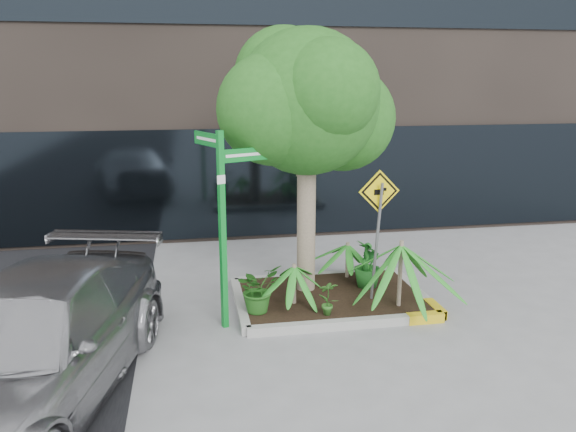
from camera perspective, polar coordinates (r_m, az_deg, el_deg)
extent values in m
plane|color=gray|center=(9.75, 3.61, -9.44)|extent=(80.00, 80.00, 0.00)
cube|color=#9E9E99|center=(11.03, 2.91, -6.18)|extent=(3.20, 0.15, 0.15)
cube|color=#9E9E99|center=(9.06, 6.08, -10.86)|extent=(3.20, 0.15, 0.15)
cube|color=#9E9E99|center=(9.78, -4.90, -8.91)|extent=(0.15, 2.20, 0.15)
cube|color=#9E9E99|center=(10.53, 12.87, -7.53)|extent=(0.15, 2.20, 0.15)
cube|color=gold|center=(9.48, 13.77, -10.03)|extent=(0.60, 0.17, 0.15)
cube|color=black|center=(10.02, 4.33, -8.05)|extent=(3.05, 2.05, 0.06)
cylinder|color=gray|center=(9.81, 1.87, 0.15)|extent=(0.33, 0.33, 3.05)
cylinder|color=gray|center=(9.63, 2.52, 6.65)|extent=(0.58, 0.16, 0.99)
sphere|color=#215B1A|center=(9.54, 1.96, 11.49)|extent=(2.44, 2.44, 2.44)
sphere|color=#215B1A|center=(10.03, 5.62, 9.80)|extent=(1.83, 1.83, 1.83)
sphere|color=#215B1A|center=(9.24, -1.55, 10.78)|extent=(1.83, 1.83, 1.83)
sphere|color=#215B1A|center=(8.99, 4.10, 12.61)|extent=(1.63, 1.63, 1.63)
sphere|color=#215B1A|center=(9.97, -0.41, 13.94)|extent=(1.73, 1.73, 1.73)
cylinder|color=gray|center=(9.48, 11.31, -5.73)|extent=(0.07, 0.07, 1.13)
cylinder|color=gray|center=(9.48, 0.63, -6.88)|extent=(0.07, 0.07, 0.69)
cylinder|color=gray|center=(10.73, 6.05, -4.44)|extent=(0.07, 0.07, 0.69)
imported|color=#A3A2A6|center=(7.52, -24.72, -11.77)|extent=(3.33, 5.60, 1.52)
imported|color=#205819|center=(9.16, -3.09, -7.36)|extent=(0.98, 0.98, 0.78)
imported|color=#1D611F|center=(10.27, 8.08, -4.82)|extent=(0.63, 0.63, 0.87)
imported|color=#2B631E|center=(9.07, 4.08, -8.27)|extent=(0.32, 0.32, 0.58)
imported|color=#18551E|center=(10.51, 8.16, -4.97)|extent=(0.52, 0.52, 0.67)
cube|color=#0C8A29|center=(8.62, -6.67, -1.70)|extent=(0.12, 0.12, 3.11)
cube|color=#0C8A29|center=(8.58, -4.37, 6.23)|extent=(0.80, 0.37, 0.20)
cube|color=#0C8A29|center=(8.73, -8.21, 7.73)|extent=(0.37, 0.80, 0.20)
cube|color=white|center=(8.57, -4.36, 6.22)|extent=(0.61, 0.27, 0.04)
cube|color=white|center=(8.73, -8.32, 7.73)|extent=(0.27, 0.61, 0.04)
cube|color=white|center=(8.39, -6.80, 3.69)|extent=(0.12, 0.06, 0.13)
cylinder|color=slate|center=(9.41, 8.99, -2.73)|extent=(0.07, 0.33, 2.07)
cube|color=yellow|center=(9.17, 9.24, 2.50)|extent=(0.70, 0.06, 0.70)
cube|color=black|center=(9.16, 9.27, 2.48)|extent=(0.62, 0.04, 0.62)
cube|color=yellow|center=(9.16, 9.28, 2.48)|extent=(0.53, 0.03, 0.53)
cube|color=black|center=(9.15, 9.22, 2.40)|extent=(0.16, 0.01, 0.09)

